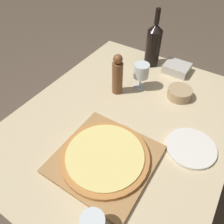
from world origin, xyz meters
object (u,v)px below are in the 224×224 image
Objects in this scene: pizza at (105,156)px; wine_glass at (141,72)px; pepper_mill at (117,75)px; small_bowl at (179,93)px; wine_bottle at (153,44)px.

wine_glass is at bearing 101.54° from pizza.
pepper_mill reaches higher than small_bowl.
wine_glass is (0.05, -0.25, -0.03)m from wine_bottle.
small_bowl is (0.26, -0.21, -0.11)m from wine_bottle.
pizza is 0.77m from wine_bottle.
wine_bottle is 0.35m from pepper_mill.
wine_glass is at bearing -78.48° from wine_bottle.
pizza is at bearing -64.68° from pepper_mill.
pizza is 2.40× the size of wine_glass.
wine_bottle reaches higher than wine_glass.
pizza is 2.86× the size of small_bowl.
wine_bottle is at bearing 141.64° from small_bowl.
small_bowl is at bearing 10.54° from wine_glass.
wine_bottle is at bearing 84.06° from pepper_mill.
wine_bottle is 0.26m from wine_glass.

